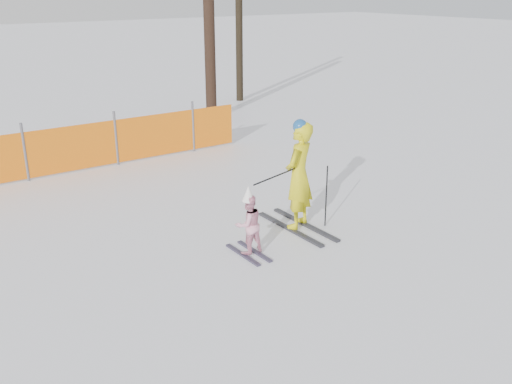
{
  "coord_description": "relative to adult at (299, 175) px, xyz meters",
  "views": [
    {
      "loc": [
        -4.59,
        -6.05,
        3.92
      ],
      "look_at": [
        0.0,
        0.5,
        1.0
      ],
      "focal_mm": 40.0,
      "sensor_mm": 36.0,
      "label": 1
    }
  ],
  "objects": [
    {
      "name": "ground",
      "position": [
        -1.13,
        -0.88,
        -0.94
      ],
      "size": [
        120.0,
        120.0,
        0.0
      ],
      "primitive_type": "plane",
      "color": "white",
      "rests_on": "ground"
    },
    {
      "name": "adult",
      "position": [
        0.0,
        0.0,
        0.0
      ],
      "size": [
        0.78,
        1.69,
        1.89
      ],
      "color": "black",
      "rests_on": "ground"
    },
    {
      "name": "child",
      "position": [
        -1.25,
        -0.35,
        -0.43
      ],
      "size": [
        0.45,
        0.87,
        1.12
      ],
      "color": "black",
      "rests_on": "ground"
    },
    {
      "name": "ski_poles",
      "position": [
        -0.08,
        -0.19,
        -0.13
      ],
      "size": [
        1.6,
        0.31,
        1.11
      ],
      "color": "black",
      "rests_on": "ground"
    },
    {
      "name": "tree_trunks",
      "position": [
        3.94,
        8.79,
        2.09
      ],
      "size": [
        2.65,
        2.27,
        6.22
      ],
      "color": "black",
      "rests_on": "ground"
    }
  ]
}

